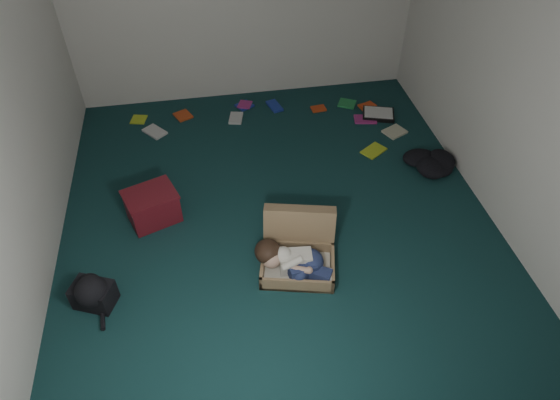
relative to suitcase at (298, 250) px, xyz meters
name	(u,v)px	position (x,y,z in m)	size (l,w,h in m)	color
floor	(277,216)	(-0.09, 0.57, -0.14)	(4.50, 4.50, 0.00)	#123435
wall_front	(360,361)	(-0.09, -1.68, 1.16)	(4.50, 4.50, 0.00)	white
wall_left	(6,124)	(-2.09, 0.57, 1.16)	(4.50, 4.50, 0.00)	white
wall_right	(514,76)	(1.91, 0.57, 1.16)	(4.50, 4.50, 0.00)	white
suitcase	(298,250)	(0.00, 0.00, 0.00)	(0.74, 0.73, 0.45)	#967853
person	(293,261)	(-0.08, -0.14, 0.04)	(0.63, 0.43, 0.28)	silver
maroon_bin	(152,206)	(-1.24, 0.74, 0.02)	(0.56, 0.50, 0.32)	maroon
backpack	(93,294)	(-1.70, -0.15, -0.02)	(0.39, 0.31, 0.23)	black
clothing_pile	(429,162)	(1.61, 1.01, -0.07)	(0.42, 0.34, 0.13)	black
paper_tray	(378,114)	(1.40, 2.03, -0.11)	(0.43, 0.37, 0.05)	black
book_scatter	(283,118)	(0.26, 2.17, -0.13)	(3.11, 1.40, 0.02)	#BDD926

